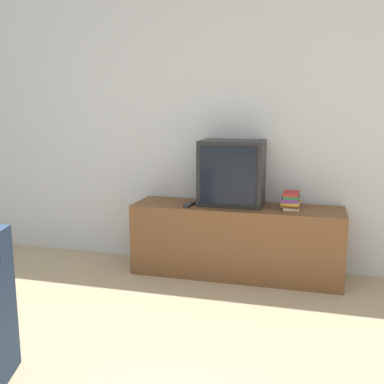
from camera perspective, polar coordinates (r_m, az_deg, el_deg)
wall_back at (r=4.11m, az=1.61°, el=8.72°), size 9.00×0.06×2.60m
tv_stand at (r=3.92m, az=5.62°, el=-6.16°), size 1.78×0.47×0.61m
television at (r=3.86m, az=5.08°, el=2.45°), size 0.54×0.37×0.56m
book_stack at (r=3.79m, az=12.44°, el=-1.07°), size 0.17×0.21×0.14m
remote_on_stand at (r=3.83m, az=-0.35°, el=-1.60°), size 0.06×0.18×0.02m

